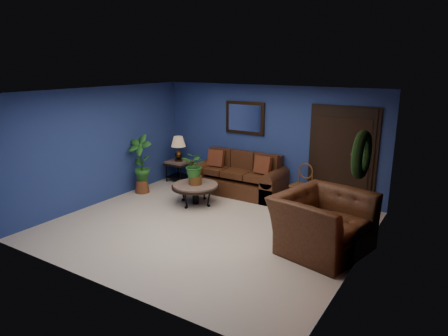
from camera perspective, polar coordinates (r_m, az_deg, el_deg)
The scene contains 18 objects.
floor at distance 7.64m, azimuth -2.33°, elevation -8.21°, with size 5.50×5.50×0.00m, color beige.
wall_back at distance 9.36m, azimuth 6.28°, elevation 4.05°, with size 5.50×0.04×2.50m, color navy.
wall_left at distance 9.06m, azimuth -16.95°, elevation 3.12°, with size 0.04×5.00×2.50m, color navy.
wall_right_brick at distance 6.17m, azimuth 19.14°, elevation -2.41°, with size 0.04×5.00×2.50m, color brown.
ceiling at distance 7.05m, azimuth -2.55°, elevation 10.83°, with size 5.50×5.00×0.02m, color silver.
crown_molding at distance 5.95m, azimuth 19.83°, elevation 8.55°, with size 0.03×5.00×0.14m, color white.
wall_mirror at distance 9.52m, azimuth 2.99°, elevation 7.17°, with size 1.02×0.06×0.77m, color #452912.
closet_door at distance 8.77m, azimuth 16.48°, elevation 1.45°, with size 1.44×0.06×2.18m, color black.
wreath at distance 6.12m, azimuth 19.06°, elevation 1.82°, with size 0.72×0.72×0.16m, color black.
sofa at distance 9.44m, azimuth 2.38°, elevation -1.62°, with size 2.15×0.93×0.97m.
coffee_table at distance 8.67m, azimuth -4.11°, elevation -2.69°, with size 1.03×1.03×0.44m.
end_table at distance 10.38m, azimuth -6.45°, elevation 0.35°, with size 0.59×0.59×0.53m.
table_lamp at distance 10.26m, azimuth -6.53°, elevation 3.19°, with size 0.37×0.37×0.61m.
side_chair at distance 8.79m, azimuth 11.20°, elevation -1.88°, with size 0.44×0.44×0.89m.
armchair at distance 6.72m, azimuth 13.91°, elevation -7.61°, with size 1.47×1.28×0.95m, color #4B2815.
coffee_plant at distance 8.54m, azimuth -4.16°, elevation 0.19°, with size 0.53×0.46×0.71m.
floor_plant at distance 7.41m, azimuth 17.35°, elevation -6.12°, with size 0.41×0.35×0.82m.
tall_plant at distance 9.50m, azimuth -11.80°, elevation 0.85°, with size 0.64×0.47×1.38m.
Camera 1 is at (4.00, -5.78, 3.00)m, focal length 32.00 mm.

